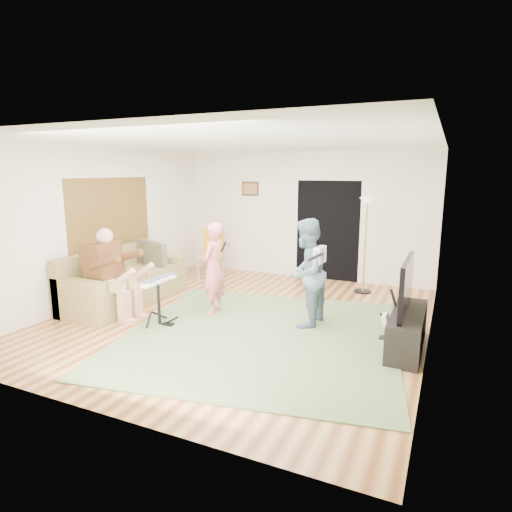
{
  "coord_description": "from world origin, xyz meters",
  "views": [
    {
      "loc": [
        2.9,
        -5.78,
        2.29
      ],
      "look_at": [
        0.12,
        0.3,
        0.96
      ],
      "focal_mm": 30.0,
      "sensor_mm": 36.0,
      "label": 1
    }
  ],
  "objects_px": {
    "drum_kit": "(159,304)",
    "dining_chair": "(211,262)",
    "guitarist": "(306,273)",
    "television": "(406,286)",
    "sofa": "(121,285)",
    "tv_cabinet": "(407,330)",
    "singer": "(213,268)",
    "guitar_spare": "(388,325)",
    "torchiere_lamp": "(366,228)"
  },
  "relations": [
    {
      "from": "torchiere_lamp",
      "to": "tv_cabinet",
      "type": "height_order",
      "value": "torchiere_lamp"
    },
    {
      "from": "singer",
      "to": "tv_cabinet",
      "type": "xyz_separation_m",
      "value": [
        3.04,
        -0.22,
        -0.49
      ]
    },
    {
      "from": "drum_kit",
      "to": "singer",
      "type": "relative_size",
      "value": 0.5
    },
    {
      "from": "drum_kit",
      "to": "singer",
      "type": "xyz_separation_m",
      "value": [
        0.46,
        0.83,
        0.42
      ]
    },
    {
      "from": "drum_kit",
      "to": "dining_chair",
      "type": "bearing_deg",
      "value": 104.3
    },
    {
      "from": "sofa",
      "to": "tv_cabinet",
      "type": "xyz_separation_m",
      "value": [
        4.8,
        -0.04,
        -0.06
      ]
    },
    {
      "from": "tv_cabinet",
      "to": "television",
      "type": "height_order",
      "value": "television"
    },
    {
      "from": "guitarist",
      "to": "torchiere_lamp",
      "type": "distance_m",
      "value": 2.27
    },
    {
      "from": "torchiere_lamp",
      "to": "dining_chair",
      "type": "distance_m",
      "value": 3.3
    },
    {
      "from": "guitarist",
      "to": "guitar_spare",
      "type": "bearing_deg",
      "value": 90.19
    },
    {
      "from": "drum_kit",
      "to": "singer",
      "type": "distance_m",
      "value": 1.04
    },
    {
      "from": "sofa",
      "to": "television",
      "type": "bearing_deg",
      "value": -0.43
    },
    {
      "from": "guitar_spare",
      "to": "singer",
      "type": "bearing_deg",
      "value": 179.78
    },
    {
      "from": "dining_chair",
      "to": "singer",
      "type": "bearing_deg",
      "value": -66.32
    },
    {
      "from": "drum_kit",
      "to": "tv_cabinet",
      "type": "distance_m",
      "value": 3.55
    },
    {
      "from": "guitarist",
      "to": "tv_cabinet",
      "type": "bearing_deg",
      "value": 82.85
    },
    {
      "from": "guitarist",
      "to": "torchiere_lamp",
      "type": "height_order",
      "value": "torchiere_lamp"
    },
    {
      "from": "drum_kit",
      "to": "guitarist",
      "type": "height_order",
      "value": "guitarist"
    },
    {
      "from": "sofa",
      "to": "dining_chair",
      "type": "distance_m",
      "value": 2.19
    },
    {
      "from": "guitarist",
      "to": "television",
      "type": "relative_size",
      "value": 1.35
    },
    {
      "from": "tv_cabinet",
      "to": "television",
      "type": "bearing_deg",
      "value": 180.0
    },
    {
      "from": "guitarist",
      "to": "torchiere_lamp",
      "type": "relative_size",
      "value": 0.9
    },
    {
      "from": "guitar_spare",
      "to": "tv_cabinet",
      "type": "relative_size",
      "value": 0.52
    },
    {
      "from": "sofa",
      "to": "drum_kit",
      "type": "height_order",
      "value": "sofa"
    },
    {
      "from": "drum_kit",
      "to": "singer",
      "type": "bearing_deg",
      "value": 60.91
    },
    {
      "from": "drum_kit",
      "to": "guitarist",
      "type": "distance_m",
      "value": 2.26
    },
    {
      "from": "dining_chair",
      "to": "tv_cabinet",
      "type": "relative_size",
      "value": 0.77
    },
    {
      "from": "television",
      "to": "drum_kit",
      "type": "bearing_deg",
      "value": -169.9
    },
    {
      "from": "guitar_spare",
      "to": "torchiere_lamp",
      "type": "distance_m",
      "value": 2.59
    },
    {
      "from": "singer",
      "to": "guitarist",
      "type": "height_order",
      "value": "guitarist"
    },
    {
      "from": "guitarist",
      "to": "dining_chair",
      "type": "distance_m",
      "value": 3.32
    },
    {
      "from": "drum_kit",
      "to": "torchiere_lamp",
      "type": "bearing_deg",
      "value": 51.2
    },
    {
      "from": "drum_kit",
      "to": "tv_cabinet",
      "type": "bearing_deg",
      "value": 9.95
    },
    {
      "from": "guitar_spare",
      "to": "television",
      "type": "distance_m",
      "value": 0.71
    },
    {
      "from": "sofa",
      "to": "guitarist",
      "type": "relative_size",
      "value": 1.44
    },
    {
      "from": "dining_chair",
      "to": "guitarist",
      "type": "bearing_deg",
      "value": -41.95
    },
    {
      "from": "drum_kit",
      "to": "television",
      "type": "height_order",
      "value": "television"
    },
    {
      "from": "singer",
      "to": "television",
      "type": "height_order",
      "value": "singer"
    },
    {
      "from": "singer",
      "to": "tv_cabinet",
      "type": "relative_size",
      "value": 1.06
    },
    {
      "from": "guitarist",
      "to": "tv_cabinet",
      "type": "xyz_separation_m",
      "value": [
        1.48,
        -0.28,
        -0.56
      ]
    },
    {
      "from": "drum_kit",
      "to": "guitarist",
      "type": "xyz_separation_m",
      "value": [
        2.02,
        0.89,
        0.48
      ]
    },
    {
      "from": "torchiere_lamp",
      "to": "television",
      "type": "xyz_separation_m",
      "value": [
        0.98,
        -2.46,
        -0.39
      ]
    },
    {
      "from": "drum_kit",
      "to": "guitarist",
      "type": "relative_size",
      "value": 0.46
    },
    {
      "from": "guitar_spare",
      "to": "tv_cabinet",
      "type": "bearing_deg",
      "value": -37.84
    },
    {
      "from": "dining_chair",
      "to": "tv_cabinet",
      "type": "distance_m",
      "value": 4.72
    },
    {
      "from": "drum_kit",
      "to": "guitar_spare",
      "type": "bearing_deg",
      "value": 14.28
    },
    {
      "from": "tv_cabinet",
      "to": "television",
      "type": "xyz_separation_m",
      "value": [
        -0.05,
        0.0,
        0.6
      ]
    },
    {
      "from": "sofa",
      "to": "guitarist",
      "type": "height_order",
      "value": "guitarist"
    },
    {
      "from": "dining_chair",
      "to": "television",
      "type": "distance_m",
      "value": 4.69
    },
    {
      "from": "torchiere_lamp",
      "to": "tv_cabinet",
      "type": "xyz_separation_m",
      "value": [
        1.03,
        -2.46,
        -0.99
      ]
    }
  ]
}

